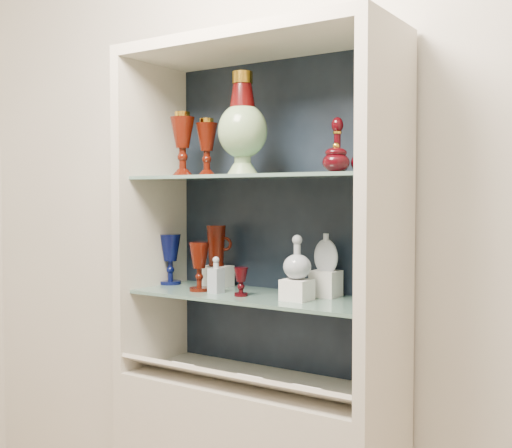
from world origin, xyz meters
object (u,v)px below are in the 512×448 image
Objects in this scene: pedestal_lamp_left at (207,148)px; ruby_pitcher at (216,246)px; flat_flask at (326,251)px; lidded_bowl at (336,157)px; cameo_medallion at (389,254)px; ruby_decanter_b at (363,144)px; ruby_goblet_tall at (199,267)px; clear_round_decanter at (297,258)px; pedestal_lamp_right at (183,144)px; ruby_decanter_a at (337,142)px; ruby_goblet_small at (241,282)px; clear_square_bottle at (216,275)px; cobalt_goblet at (170,259)px; enamel_urn at (243,124)px.

ruby_pitcher is at bearing 56.98° from pedestal_lamp_left.
flat_flask is (0.48, 0.05, -0.37)m from pedestal_lamp_left.
lidded_bowl is 0.37m from cameo_medallion.
ruby_decanter_b is 1.07× the size of ruby_goblet_tall.
ruby_decanter_b reaches higher than clear_round_decanter.
cameo_medallion is at bearing 4.51° from pedestal_lamp_left.
flat_flask is at bearing 17.15° from ruby_goblet_tall.
pedestal_lamp_right is 0.63m from clear_round_decanter.
flat_flask is 0.13m from clear_round_decanter.
ruby_decanter_a is 0.66m from ruby_pitcher.
ruby_goblet_small is 0.75× the size of flat_flask.
clear_round_decanter is (0.42, -0.11, -0.02)m from ruby_pitcher.
clear_square_bottle reaches higher than ruby_goblet_small.
pedestal_lamp_right reaches higher than ruby_pitcher.
cobalt_goblet is at bearing 177.31° from ruby_pitcher.
ruby_decanter_b is at bearing -15.81° from ruby_pitcher.
ruby_pitcher is at bearing 172.64° from ruby_decanter_a.
clear_square_bottle is at bearing -172.91° from ruby_decanter_a.
ruby_pitcher is (-0.01, 0.12, 0.07)m from ruby_goblet_tall.
pedestal_lamp_right is 0.68× the size of enamel_urn.
cameo_medallion reaches higher than ruby_goblet_tall.
ruby_goblet_small is at bearing -4.39° from ruby_goblet_tall.
pedestal_lamp_left is at bearing 140.06° from clear_square_bottle.
ruby_decanter_b reaches higher than ruby_goblet_tall.
pedestal_lamp_left is at bearing 170.10° from clear_round_decanter.
flat_flask is at bearing 133.93° from ruby_decanter_a.
pedestal_lamp_left is 1.67× the size of clear_square_bottle.
ruby_goblet_tall is at bearing -10.35° from pedestal_lamp_right.
ruby_pitcher is 1.32× the size of cameo_medallion.
enamel_urn is 1.84× the size of ruby_decanter_b.
cameo_medallion reaches higher than cobalt_goblet.
enamel_urn is 0.55m from ruby_goblet_small.
flat_flask reaches higher than ruby_goblet_small.
ruby_goblet_small is at bearing -24.65° from pedestal_lamp_left.
pedestal_lamp_left is 1.86× the size of cameo_medallion.
ruby_goblet_tall is at bearing -98.05° from ruby_pitcher.
ruby_pitcher is at bearing 11.55° from cobalt_goblet.
ruby_decanter_a is 2.05× the size of ruby_goblet_small.
flat_flask is (-0.15, 0.03, -0.36)m from ruby_decanter_b.
flat_flask is 1.13× the size of cameo_medallion.
enamel_urn is (0.23, -0.10, 0.07)m from pedestal_lamp_left.
clear_round_decanter is (-0.19, -0.09, -0.38)m from ruby_decanter_b.
pedestal_lamp_right reaches higher than flat_flask.
enamel_urn reaches higher than lidded_bowl.
pedestal_lamp_left is 0.62× the size of enamel_urn.
cameo_medallion is (0.76, 0.13, -0.38)m from pedestal_lamp_right.
enamel_urn is 3.54× the size of ruby_goblet_small.
clear_square_bottle is at bearing -168.06° from ruby_decanter_b.
clear_square_bottle is at bearing -176.64° from clear_round_decanter.
ruby_pitcher is 0.18m from clear_square_bottle.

